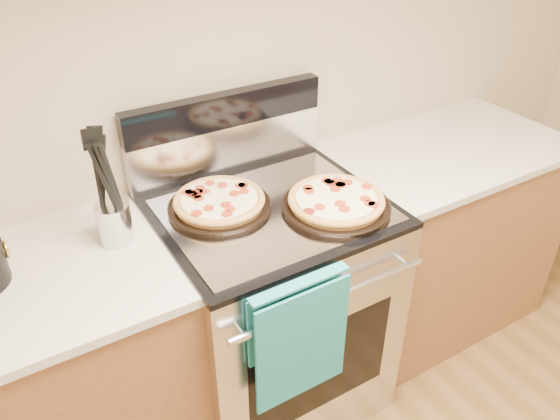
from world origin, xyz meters
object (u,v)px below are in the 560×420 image
pepperoni_pizza_front (336,202)px  utensil_crock (115,223)px  range_body (271,309)px  pepperoni_pizza_back (219,203)px

pepperoni_pizza_front → utensil_crock: utensil_crock is taller
range_body → utensil_crock: 0.73m
range_body → pepperoni_pizza_front: (0.18, -0.13, 0.50)m
pepperoni_pizza_back → utensil_crock: 0.34m
pepperoni_pizza_front → utensil_crock: 0.71m
range_body → utensil_crock: size_ratio=6.90×
pepperoni_pizza_back → range_body: bearing=-24.6°
range_body → utensil_crock: (-0.49, 0.09, 0.53)m
range_body → pepperoni_pizza_front: pepperoni_pizza_front is taller
pepperoni_pizza_front → utensil_crock: (-0.67, 0.22, 0.03)m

